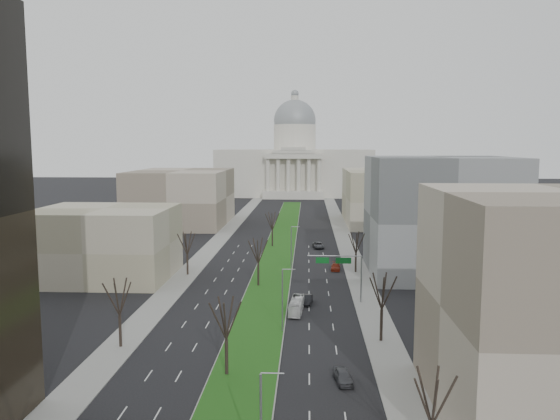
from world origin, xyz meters
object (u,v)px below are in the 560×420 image
(car_grey_near, at_px, (343,376))
(car_black, at_px, (307,300))
(car_grey_far, at_px, (318,245))
(box_van, at_px, (296,305))
(car_red, at_px, (336,267))

(car_grey_near, relative_size, car_black, 0.95)
(car_grey_near, height_order, car_grey_far, car_grey_far)
(car_grey_near, height_order, car_black, car_black)
(car_grey_near, xyz_separation_m, car_black, (-4.11, 30.09, 0.02))
(box_van, bearing_deg, car_red, 80.03)
(car_grey_far, bearing_deg, box_van, -101.04)
(car_black, bearing_deg, box_van, -103.57)
(car_grey_far, xyz_separation_m, box_van, (-4.43, -54.55, 0.36))
(car_black, height_order, car_grey_far, car_grey_far)
(car_grey_far, bearing_deg, car_grey_near, -95.44)
(car_red, distance_m, box_van, 30.82)
(car_red, xyz_separation_m, box_van, (-7.67, -29.84, 0.42))
(car_grey_near, bearing_deg, box_van, 93.88)
(car_grey_near, distance_m, box_van, 26.09)
(car_red, bearing_deg, car_grey_near, -87.19)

